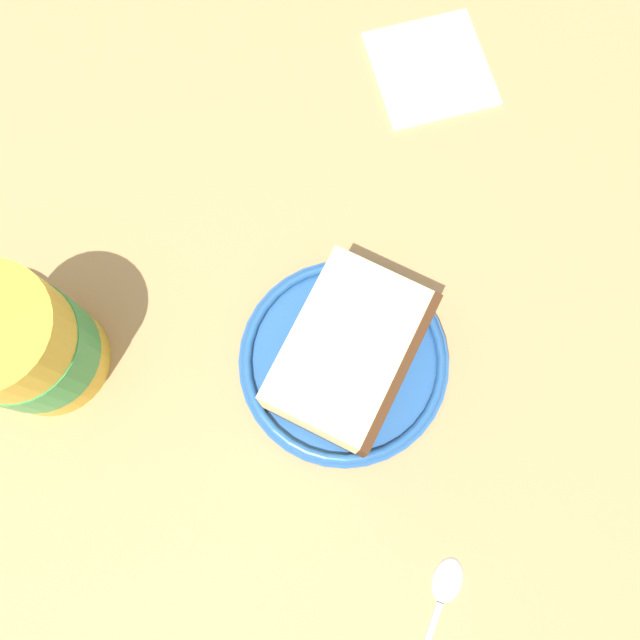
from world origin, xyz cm
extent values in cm
cube|color=tan|center=(0.00, 0.00, -1.35)|extent=(142.49, 142.49, 2.71)
cylinder|color=#26599E|center=(-6.02, 2.24, 0.53)|extent=(15.02, 15.02, 1.06)
torus|color=#26599E|center=(-6.02, 2.24, 1.39)|extent=(14.48, 14.48, 0.66)
cube|color=#472814|center=(-6.02, 2.24, 1.36)|extent=(9.89, 12.68, 0.60)
cube|color=beige|center=(-6.02, 2.24, 4.22)|extent=(9.89, 12.68, 5.12)
cube|color=#472814|center=(-9.73, 3.29, 4.22)|extent=(3.63, 10.90, 5.12)
cylinder|color=gold|center=(14.69, 5.88, 5.35)|extent=(8.20, 8.20, 10.69)
cylinder|color=green|center=(14.69, 5.88, 4.62)|extent=(8.36, 8.36, 4.30)
cylinder|color=brown|center=(14.69, 5.88, 7.95)|extent=(7.21, 7.21, 0.40)
ellipsoid|color=silver|center=(-15.49, 15.53, 0.40)|extent=(2.53, 3.33, 0.80)
cube|color=white|center=(-8.77, -23.19, 0.30)|extent=(12.29, 12.38, 0.60)
camera|label=1|loc=(-5.96, 11.12, 46.61)|focal=36.53mm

